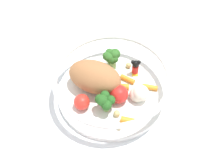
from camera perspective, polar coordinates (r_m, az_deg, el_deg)
The scene contains 3 objects.
ground_plane at distance 0.60m, azimuth -1.72°, elevation -1.42°, with size 2.40×2.40×0.00m, color white.
food_container at distance 0.57m, azimuth -0.51°, elevation 0.10°, with size 0.21×0.21×0.07m.
folded_napkin at distance 0.76m, azimuth 4.58°, elevation 12.87°, with size 0.14×0.15×0.01m, color silver.
Camera 1 is at (-0.04, -0.36, 0.49)m, focal length 50.76 mm.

